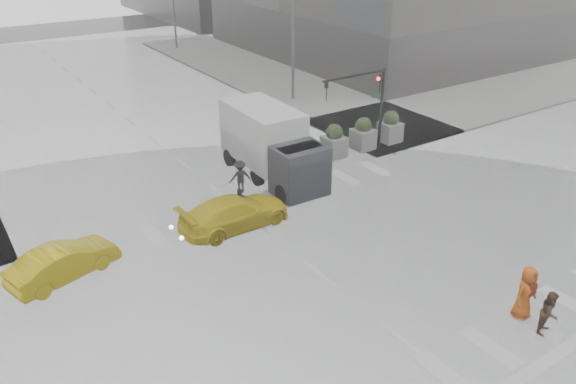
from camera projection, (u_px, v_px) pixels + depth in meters
ground at (320, 274)px, 20.47m from camera, size 120.00×120.00×0.00m
sidewalk_ne at (388, 83)px, 43.15m from camera, size 35.00×35.00×0.15m
road_markings at (320, 274)px, 20.47m from camera, size 18.00×48.00×0.01m
traffic_signal_pole at (368, 95)px, 29.47m from camera, size 4.45×0.42×4.50m
street_lamp_near at (291, 29)px, 37.07m from camera, size 2.15×0.22×9.00m
planter_west at (334, 142)px, 29.62m from camera, size 1.10×1.10×1.80m
planter_mid at (363, 134)px, 30.61m from camera, size 1.10×1.10×1.80m
planter_east at (390, 127)px, 31.60m from camera, size 1.10×1.10×1.80m
pedestrian_brown at (550, 312)px, 17.33m from camera, size 0.85×0.73×1.49m
pedestrian_orange at (526, 292)px, 17.93m from camera, size 0.92×0.60×1.86m
pedestrian_far_a at (240, 205)px, 23.69m from camera, size 1.05×0.91×1.53m
pedestrian_far_b at (240, 176)px, 26.14m from camera, size 1.13×0.77×1.59m
taxi_mid at (64, 262)px, 20.00m from camera, size 4.14×2.44×1.29m
taxi_rear at (235, 213)px, 23.21m from camera, size 4.27×2.08×1.38m
box_truck at (272, 143)px, 27.09m from camera, size 2.42×6.45×3.43m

